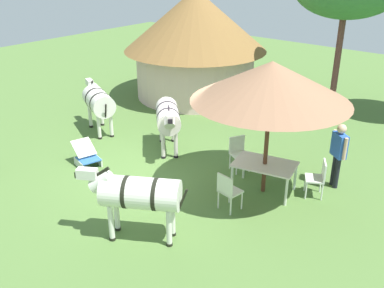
{
  "coord_description": "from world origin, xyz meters",
  "views": [
    {
      "loc": [
        7.08,
        -7.09,
        5.38
      ],
      "look_at": [
        0.89,
        0.37,
        1.0
      ],
      "focal_mm": 40.87,
      "sensor_mm": 36.0,
      "label": 1
    }
  ],
  "objects_px": {
    "patio_chair_near_lawn": "(319,176)",
    "thatched_hut": "(195,40)",
    "patio_chair_west_end": "(239,151)",
    "zebra_by_umbrella": "(138,194)",
    "patio_dining_table": "(265,166)",
    "patio_chair_near_hut": "(228,190)",
    "striped_lounge_chair": "(87,156)",
    "zebra_toward_hut": "(98,101)",
    "zebra_nearest_camera": "(168,117)",
    "guest_beside_umbrella": "(339,150)",
    "shade_umbrella": "(271,82)"
  },
  "relations": [
    {
      "from": "patio_chair_near_lawn",
      "to": "thatched_hut",
      "type": "bearing_deg",
      "value": 30.3
    },
    {
      "from": "patio_chair_west_end",
      "to": "zebra_by_umbrella",
      "type": "xyz_separation_m",
      "value": [
        0.17,
        -3.75,
        0.5
      ]
    },
    {
      "from": "patio_dining_table",
      "to": "patio_chair_near_hut",
      "type": "distance_m",
      "value": 1.26
    },
    {
      "from": "patio_chair_near_hut",
      "to": "striped_lounge_chair",
      "type": "xyz_separation_m",
      "value": [
        -4.2,
        -0.59,
        -0.27
      ]
    },
    {
      "from": "thatched_hut",
      "to": "patio_dining_table",
      "type": "relative_size",
      "value": 3.37
    },
    {
      "from": "thatched_hut",
      "to": "patio_chair_west_end",
      "type": "bearing_deg",
      "value": -40.54
    },
    {
      "from": "patio_chair_near_hut",
      "to": "zebra_by_umbrella",
      "type": "xyz_separation_m",
      "value": [
        -0.77,
        -1.95,
        0.5
      ]
    },
    {
      "from": "thatched_hut",
      "to": "patio_dining_table",
      "type": "xyz_separation_m",
      "value": [
        6.0,
        -4.74,
        -1.53
      ]
    },
    {
      "from": "thatched_hut",
      "to": "zebra_toward_hut",
      "type": "height_order",
      "value": "thatched_hut"
    },
    {
      "from": "patio_chair_near_hut",
      "to": "zebra_nearest_camera",
      "type": "xyz_separation_m",
      "value": [
        -3.15,
        1.51,
        0.5
      ]
    },
    {
      "from": "patio_dining_table",
      "to": "zebra_toward_hut",
      "type": "height_order",
      "value": "zebra_toward_hut"
    },
    {
      "from": "patio_chair_near_hut",
      "to": "patio_chair_near_lawn",
      "type": "height_order",
      "value": "same"
    },
    {
      "from": "patio_chair_west_end",
      "to": "patio_dining_table",
      "type": "bearing_deg",
      "value": 90.0
    },
    {
      "from": "thatched_hut",
      "to": "patio_chair_west_end",
      "type": "xyz_separation_m",
      "value": [
        4.88,
        -4.17,
        -1.67
      ]
    },
    {
      "from": "patio_dining_table",
      "to": "patio_chair_near_lawn",
      "type": "relative_size",
      "value": 1.78
    },
    {
      "from": "patio_dining_table",
      "to": "guest_beside_umbrella",
      "type": "distance_m",
      "value": 1.82
    },
    {
      "from": "shade_umbrella",
      "to": "zebra_by_umbrella",
      "type": "distance_m",
      "value": 3.74
    },
    {
      "from": "shade_umbrella",
      "to": "patio_chair_near_hut",
      "type": "bearing_deg",
      "value": -98.13
    },
    {
      "from": "shade_umbrella",
      "to": "guest_beside_umbrella",
      "type": "relative_size",
      "value": 2.17
    },
    {
      "from": "guest_beside_umbrella",
      "to": "patio_chair_near_hut",
      "type": "bearing_deg",
      "value": 99.43
    },
    {
      "from": "shade_umbrella",
      "to": "zebra_nearest_camera",
      "type": "xyz_separation_m",
      "value": [
        -3.33,
        0.27,
        -1.7
      ]
    },
    {
      "from": "striped_lounge_chair",
      "to": "zebra_by_umbrella",
      "type": "bearing_deg",
      "value": 83.3
    },
    {
      "from": "shade_umbrella",
      "to": "patio_chair_near_lawn",
      "type": "height_order",
      "value": "shade_umbrella"
    },
    {
      "from": "guest_beside_umbrella",
      "to": "patio_chair_near_lawn",
      "type": "bearing_deg",
      "value": 117.79
    },
    {
      "from": "shade_umbrella",
      "to": "patio_dining_table",
      "type": "distance_m",
      "value": 2.06
    },
    {
      "from": "guest_beside_umbrella",
      "to": "zebra_toward_hut",
      "type": "distance_m",
      "value": 7.31
    },
    {
      "from": "zebra_nearest_camera",
      "to": "zebra_by_umbrella",
      "type": "distance_m",
      "value": 4.19
    },
    {
      "from": "patio_chair_west_end",
      "to": "patio_chair_near_lawn",
      "type": "bearing_deg",
      "value": 118.16
    },
    {
      "from": "shade_umbrella",
      "to": "patio_chair_near_lawn",
      "type": "bearing_deg",
      "value": 29.52
    },
    {
      "from": "zebra_nearest_camera",
      "to": "zebra_toward_hut",
      "type": "xyz_separation_m",
      "value": [
        -2.63,
        -0.34,
        -0.01
      ]
    },
    {
      "from": "zebra_toward_hut",
      "to": "striped_lounge_chair",
      "type": "bearing_deg",
      "value": -114.11
    },
    {
      "from": "thatched_hut",
      "to": "striped_lounge_chair",
      "type": "distance_m",
      "value": 7.04
    },
    {
      "from": "thatched_hut",
      "to": "zebra_toward_hut",
      "type": "relative_size",
      "value": 2.78
    },
    {
      "from": "patio_chair_near_hut",
      "to": "thatched_hut",
      "type": "bearing_deg",
      "value": 142.36
    },
    {
      "from": "patio_chair_west_end",
      "to": "zebra_toward_hut",
      "type": "distance_m",
      "value": 4.91
    },
    {
      "from": "patio_chair_near_hut",
      "to": "patio_chair_near_lawn",
      "type": "bearing_deg",
      "value": 63.82
    },
    {
      "from": "shade_umbrella",
      "to": "zebra_by_umbrella",
      "type": "height_order",
      "value": "shade_umbrella"
    },
    {
      "from": "patio_dining_table",
      "to": "zebra_toward_hut",
      "type": "distance_m",
      "value": 5.97
    },
    {
      "from": "thatched_hut",
      "to": "patio_dining_table",
      "type": "bearing_deg",
      "value": -38.31
    },
    {
      "from": "guest_beside_umbrella",
      "to": "striped_lounge_chair",
      "type": "relative_size",
      "value": 1.77
    },
    {
      "from": "patio_chair_near_hut",
      "to": "patio_chair_near_lawn",
      "type": "distance_m",
      "value": 2.25
    },
    {
      "from": "patio_dining_table",
      "to": "shade_umbrella",
      "type": "bearing_deg",
      "value": 0.0
    },
    {
      "from": "striped_lounge_chair",
      "to": "patio_chair_near_lawn",
      "type": "bearing_deg",
      "value": 128.96
    },
    {
      "from": "thatched_hut",
      "to": "striped_lounge_chair",
      "type": "bearing_deg",
      "value": -76.19
    },
    {
      "from": "patio_chair_near_hut",
      "to": "zebra_toward_hut",
      "type": "bearing_deg",
      "value": 176.69
    },
    {
      "from": "shade_umbrella",
      "to": "guest_beside_umbrella",
      "type": "xyz_separation_m",
      "value": [
        1.21,
        1.31,
        -1.74
      ]
    },
    {
      "from": "patio_chair_near_lawn",
      "to": "striped_lounge_chair",
      "type": "distance_m",
      "value": 6.0
    },
    {
      "from": "striped_lounge_chair",
      "to": "patio_chair_west_end",
      "type": "bearing_deg",
      "value": 141.13
    },
    {
      "from": "thatched_hut",
      "to": "patio_chair_near_lawn",
      "type": "height_order",
      "value": "thatched_hut"
    },
    {
      "from": "thatched_hut",
      "to": "patio_chair_near_hut",
      "type": "relative_size",
      "value": 6.0
    }
  ]
}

